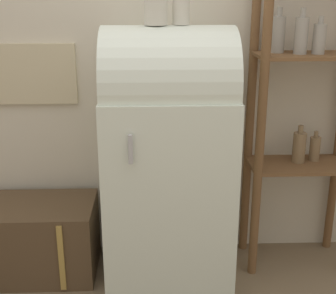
% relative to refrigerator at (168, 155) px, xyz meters
% --- Properties ---
extents(wall_back, '(7.00, 0.09, 2.70)m').
position_rel_refrigerator_xyz_m(wall_back, '(-0.00, 0.33, 0.61)').
color(wall_back, beige).
rests_on(wall_back, ground_plane).
extents(refrigerator, '(0.68, 0.65, 1.42)m').
position_rel_refrigerator_xyz_m(refrigerator, '(0.00, 0.00, 0.00)').
color(refrigerator, silver).
rests_on(refrigerator, ground_plane).
extents(suitcase_trunk, '(0.70, 0.45, 0.43)m').
position_rel_refrigerator_xyz_m(suitcase_trunk, '(-0.78, 0.05, -0.52)').
color(suitcase_trunk, brown).
rests_on(suitcase_trunk, ground_plane).
extents(shelf_unit, '(0.60, 0.33, 1.90)m').
position_rel_refrigerator_xyz_m(shelf_unit, '(0.77, 0.13, 0.33)').
color(shelf_unit, brown).
rests_on(shelf_unit, ground_plane).
extents(vase_left, '(0.12, 0.12, 0.22)m').
position_rel_refrigerator_xyz_m(vase_left, '(-0.06, -0.01, 0.79)').
color(vase_left, beige).
rests_on(vase_left, refrigerator).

